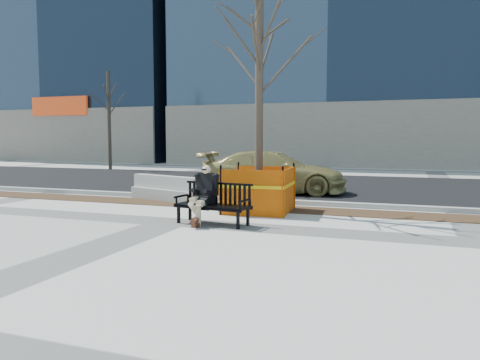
% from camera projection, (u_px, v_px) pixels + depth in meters
% --- Properties ---
extents(ground, '(120.00, 120.00, 0.00)m').
position_uv_depth(ground, '(172.00, 222.00, 10.22)').
color(ground, beige).
rests_on(ground, ground).
extents(mulch_strip, '(40.00, 1.20, 0.02)m').
position_uv_depth(mulch_strip, '(217.00, 205.00, 12.65)').
color(mulch_strip, '#47301C').
rests_on(mulch_strip, ground).
extents(asphalt_street, '(60.00, 10.40, 0.01)m').
position_uv_depth(asphalt_street, '(278.00, 184.00, 18.46)').
color(asphalt_street, black).
rests_on(asphalt_street, ground).
extents(curb, '(60.00, 0.25, 0.12)m').
position_uv_depth(curb, '(230.00, 199.00, 13.54)').
color(curb, '#9E9B93').
rests_on(curb, ground).
extents(bench, '(1.74, 0.83, 0.89)m').
position_uv_depth(bench, '(213.00, 224.00, 9.94)').
color(bench, black).
rests_on(bench, ground).
extents(seated_man, '(0.65, 0.95, 1.24)m').
position_uv_depth(seated_man, '(205.00, 223.00, 10.09)').
color(seated_man, black).
rests_on(seated_man, ground).
extents(tree_fence, '(2.53, 2.53, 5.95)m').
position_uv_depth(tree_fence, '(259.00, 212.00, 11.63)').
color(tree_fence, '#FF6404').
rests_on(tree_fence, ground).
extents(sedan, '(5.02, 2.53, 1.40)m').
position_uv_depth(sedan, '(273.00, 193.00, 15.61)').
color(sedan, '#9D8F4F').
rests_on(sedan, ground).
extents(jersey_barrier_left, '(2.59, 1.32, 0.73)m').
position_uv_depth(jersey_barrier_left, '(166.00, 200.00, 13.72)').
color(jersey_barrier_left, '#ADAAA2').
rests_on(jersey_barrier_left, ground).
extents(far_tree_left, '(2.94, 2.94, 6.04)m').
position_uv_depth(far_tree_left, '(110.00, 169.00, 27.10)').
color(far_tree_left, '#463A2D').
rests_on(far_tree_left, ground).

